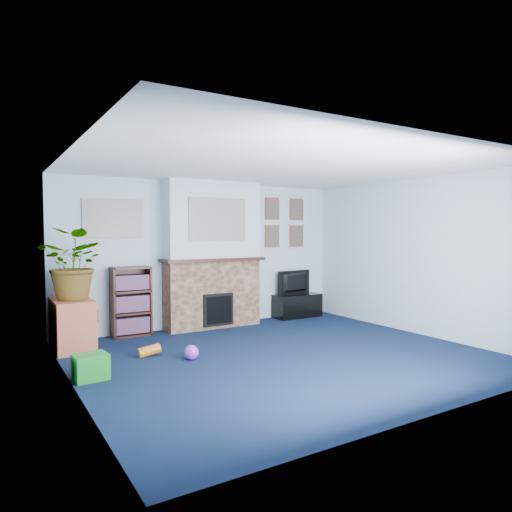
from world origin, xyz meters
TOP-DOWN VIEW (x-y plane):
  - floor at (0.00, 0.00)m, footprint 5.00×4.50m
  - ceiling at (0.00, 0.00)m, footprint 5.00×4.50m
  - wall_back at (0.00, 2.25)m, footprint 5.00×0.04m
  - wall_front at (0.00, -2.25)m, footprint 5.00×0.04m
  - wall_left at (-2.50, 0.00)m, footprint 0.04×4.50m
  - wall_right at (2.50, 0.00)m, footprint 0.04×4.50m
  - chimney_breast at (0.00, 2.05)m, footprint 1.72×0.50m
  - collage_main at (0.00, 1.84)m, footprint 1.00×0.03m
  - collage_left at (-1.55, 2.23)m, footprint 0.90×0.03m
  - portrait_tl at (1.30, 2.23)m, footprint 0.30×0.03m
  - portrait_tr at (1.85, 2.23)m, footprint 0.30×0.03m
  - portrait_bl at (1.30, 2.23)m, footprint 0.30×0.03m
  - portrait_br at (1.85, 2.23)m, footprint 0.30×0.03m
  - tv_stand at (1.73, 2.03)m, footprint 0.90×0.38m
  - television at (1.73, 2.05)m, footprint 0.76×0.18m
  - bookshelf at (-1.34, 2.11)m, footprint 0.58×0.28m
  - sideboard at (-2.24, 1.75)m, footprint 0.48×0.87m
  - potted_plant at (-2.19, 1.70)m, footprint 1.13×1.13m
  - mantel_clock at (0.00, 2.00)m, footprint 0.11×0.07m
  - mantel_candle at (0.25, 2.00)m, footprint 0.05×0.05m
  - mantel_teddy at (-0.60, 2.00)m, footprint 0.12×0.12m
  - mantel_can at (0.70, 2.00)m, footprint 0.06×0.06m
  - green_crate at (-2.30, 0.27)m, footprint 0.37×0.31m
  - toy_ball at (-1.08, 0.42)m, footprint 0.18×0.18m
  - toy_block at (-2.30, 0.29)m, footprint 0.21×0.21m
  - toy_tube at (-1.47, 0.84)m, footprint 0.29×0.13m

SIDE VIEW (x-z plane):
  - floor at x=0.00m, z-range -0.01..0.01m
  - toy_tube at x=-1.47m, z-range -0.01..0.15m
  - toy_ball at x=-1.08m, z-range 0.00..0.18m
  - toy_block at x=-2.30m, z-range 0.01..0.21m
  - green_crate at x=-2.30m, z-range 0.00..0.28m
  - tv_stand at x=1.73m, z-range 0.01..0.44m
  - sideboard at x=-2.24m, z-range 0.01..0.69m
  - bookshelf at x=-1.34m, z-range -0.02..1.03m
  - television at x=1.73m, z-range 0.43..0.86m
  - potted_plant at x=-2.19m, z-range 0.68..1.63m
  - chimney_breast at x=0.00m, z-range -0.02..2.38m
  - wall_back at x=0.00m, z-range 0.00..2.40m
  - wall_front at x=0.00m, z-range 0.00..2.40m
  - wall_left at x=-2.50m, z-range 0.00..2.40m
  - wall_right at x=2.50m, z-range 0.00..2.40m
  - mantel_can at x=0.70m, z-range 1.15..1.27m
  - mantel_teddy at x=-0.60m, z-range 1.15..1.28m
  - mantel_clock at x=0.00m, z-range 1.14..1.30m
  - mantel_candle at x=0.25m, z-range 1.15..1.31m
  - portrait_bl at x=1.30m, z-range 1.30..1.70m
  - portrait_br at x=1.85m, z-range 1.30..1.70m
  - collage_left at x=-1.55m, z-range 1.49..2.07m
  - collage_main at x=0.00m, z-range 1.44..2.12m
  - portrait_tl at x=1.30m, z-range 1.80..2.20m
  - portrait_tr at x=1.85m, z-range 1.80..2.20m
  - ceiling at x=0.00m, z-range 2.40..2.40m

